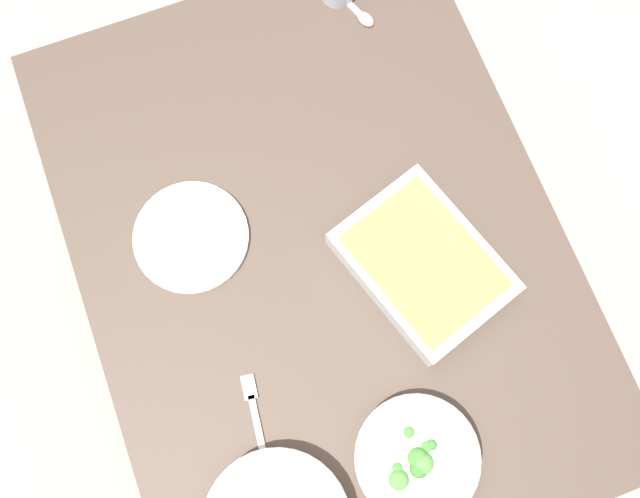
# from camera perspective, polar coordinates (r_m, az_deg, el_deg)

# --- Properties ---
(ground_plane) EXTENTS (6.00, 6.00, 0.00)m
(ground_plane) POSITION_cam_1_polar(r_m,az_deg,el_deg) (2.02, 0.00, -4.95)
(ground_plane) COLOR #9E9389
(dining_table) EXTENTS (1.20, 0.90, 0.74)m
(dining_table) POSITION_cam_1_polar(r_m,az_deg,el_deg) (1.38, 0.00, -0.88)
(dining_table) COLOR #4C3D33
(dining_table) RESTS_ON ground_plane
(broccoli_bowl) EXTENTS (0.22, 0.22, 0.07)m
(broccoli_bowl) POSITION_cam_1_polar(r_m,az_deg,el_deg) (1.24, 8.07, -16.94)
(broccoli_bowl) COLOR silver
(broccoli_bowl) RESTS_ON dining_table
(baking_dish) EXTENTS (0.35, 0.30, 0.06)m
(baking_dish) POSITION_cam_1_polar(r_m,az_deg,el_deg) (1.27, 8.62, -1.23)
(baking_dish) COLOR silver
(baking_dish) RESTS_ON dining_table
(side_plate) EXTENTS (0.22, 0.22, 0.01)m
(side_plate) POSITION_cam_1_polar(r_m,az_deg,el_deg) (1.32, -10.74, 0.99)
(side_plate) COLOR silver
(side_plate) RESTS_ON dining_table
(spoon_by_broccoli) EXTENTS (0.12, 0.15, 0.01)m
(spoon_by_broccoli) POSITION_cam_1_polar(r_m,az_deg,el_deg) (1.27, 9.01, -15.20)
(spoon_by_broccoli) COLOR silver
(spoon_by_broccoli) RESTS_ON dining_table
(spoon_spare) EXTENTS (0.17, 0.08, 0.01)m
(spoon_spare) POSITION_cam_1_polar(r_m,az_deg,el_deg) (1.50, 2.67, 19.64)
(spoon_spare) COLOR silver
(spoon_spare) RESTS_ON dining_table
(fork_on_table) EXTENTS (0.18, 0.04, 0.01)m
(fork_on_table) POSITION_cam_1_polar(r_m,az_deg,el_deg) (1.26, -5.42, -13.74)
(fork_on_table) COLOR silver
(fork_on_table) RESTS_ON dining_table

